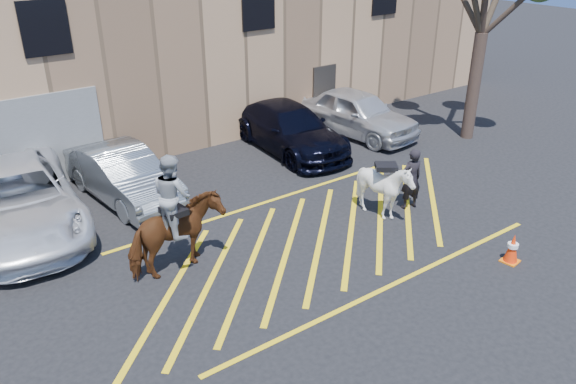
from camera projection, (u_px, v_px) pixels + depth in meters
ground at (313, 234)px, 14.41m from camera, size 90.00×90.00×0.00m
car_white_pickup at (17, 200)px, 14.27m from camera, size 3.38×6.37×1.71m
car_silver_sedan at (123, 175)px, 15.91m from camera, size 2.10×4.71×1.50m
car_blue_suv at (290, 128)px, 19.42m from camera, size 2.52×5.48×1.55m
car_white_suv at (357, 113)px, 20.83m from camera, size 2.50×5.06×1.66m
handler at (411, 179)px, 15.37m from camera, size 0.71×0.54×1.75m
warehouse at (122, 25)px, 21.56m from camera, size 32.42×10.20×7.30m
hatching_zone at (320, 238)px, 14.19m from camera, size 12.60×5.12×0.01m
mounted_bay at (175, 227)px, 12.40m from camera, size 2.25×1.20×2.86m
saddled_white at (384, 189)px, 14.90m from camera, size 1.96×1.99×1.65m
traffic_cone at (512, 248)px, 13.08m from camera, size 0.43×0.43×0.73m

